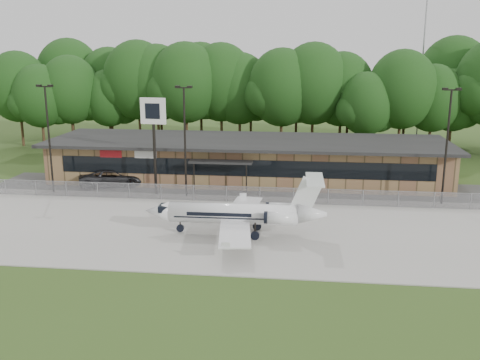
# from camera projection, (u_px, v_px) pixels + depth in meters

# --- Properties ---
(ground) EXTENTS (160.00, 160.00, 0.00)m
(ground) POSITION_uv_depth(u_px,v_px,m) (209.00, 269.00, 33.40)
(ground) COLOR #364F1C
(ground) RESTS_ON ground
(apron) EXTENTS (64.00, 18.00, 0.08)m
(apron) POSITION_uv_depth(u_px,v_px,m) (227.00, 227.00, 41.10)
(apron) COLOR #9E9B93
(apron) RESTS_ON ground
(parking_lot) EXTENTS (50.00, 9.00, 0.06)m
(parking_lot) POSITION_uv_depth(u_px,v_px,m) (243.00, 190.00, 52.20)
(parking_lot) COLOR #383835
(parking_lot) RESTS_ON ground
(terminal) EXTENTS (41.00, 11.65, 4.30)m
(terminal) POSITION_uv_depth(u_px,v_px,m) (248.00, 159.00, 55.97)
(terminal) COLOR olive
(terminal) RESTS_ON ground
(fence) EXTENTS (46.00, 0.04, 1.52)m
(fence) POSITION_uv_depth(u_px,v_px,m) (238.00, 194.00, 47.68)
(fence) COLOR gray
(fence) RESTS_ON ground
(treeline) EXTENTS (72.00, 12.00, 15.00)m
(treeline) POSITION_uv_depth(u_px,v_px,m) (261.00, 94.00, 72.12)
(treeline) COLOR #173711
(treeline) RESTS_ON ground
(radio_mast) EXTENTS (0.20, 0.20, 25.00)m
(radio_mast) POSITION_uv_depth(u_px,v_px,m) (423.00, 56.00, 74.24)
(radio_mast) COLOR gray
(radio_mast) RESTS_ON ground
(light_pole_left) EXTENTS (1.55, 0.30, 10.23)m
(light_pole_left) POSITION_uv_depth(u_px,v_px,m) (48.00, 131.00, 49.91)
(light_pole_left) COLOR black
(light_pole_left) RESTS_ON ground
(light_pole_mid) EXTENTS (1.55, 0.30, 10.23)m
(light_pole_mid) POSITION_uv_depth(u_px,v_px,m) (185.00, 133.00, 48.45)
(light_pole_mid) COLOR black
(light_pole_mid) RESTS_ON ground
(light_pole_right) EXTENTS (1.55, 0.30, 10.23)m
(light_pole_right) POSITION_uv_depth(u_px,v_px,m) (447.00, 138.00, 45.86)
(light_pole_right) COLOR black
(light_pole_right) RESTS_ON ground
(business_jet) EXTENTS (13.44, 11.94, 4.54)m
(business_jet) POSITION_uv_depth(u_px,v_px,m) (240.00, 214.00, 39.09)
(business_jet) COLOR silver
(business_jet) RESTS_ON ground
(suv) EXTENTS (7.13, 4.87, 1.81)m
(suv) POSITION_uv_depth(u_px,v_px,m) (113.00, 177.00, 53.38)
(suv) COLOR #333436
(suv) RESTS_ON ground
(pole_sign) EXTENTS (2.40, 0.53, 9.10)m
(pole_sign) POSITION_uv_depth(u_px,v_px,m) (153.00, 121.00, 48.83)
(pole_sign) COLOR black
(pole_sign) RESTS_ON ground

